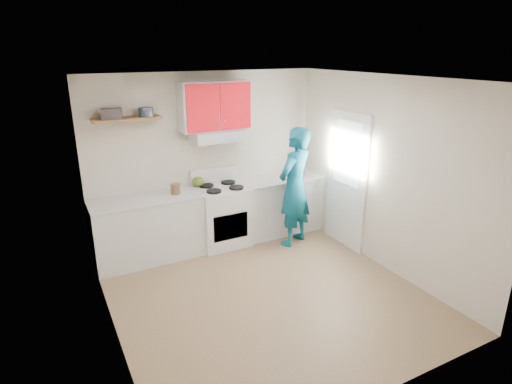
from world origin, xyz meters
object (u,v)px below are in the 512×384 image
stove (222,216)px  person (295,187)px  tin (146,112)px  kettle (198,182)px  crock (176,190)px

stove → person: size_ratio=0.50×
tin → kettle: 1.31m
tin → kettle: tin is taller
stove → tin: size_ratio=4.65×
stove → tin: 1.93m
kettle → tin: bearing=-161.4°
kettle → crock: bearing=-143.7°
crock → person: person is taller
stove → kettle: bearing=143.6°
stove → kettle: kettle is taller
crock → person: size_ratio=0.09×
stove → kettle: 0.65m
kettle → crock: size_ratio=1.07×
stove → tin: tin is taller
kettle → crock: kettle is taller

